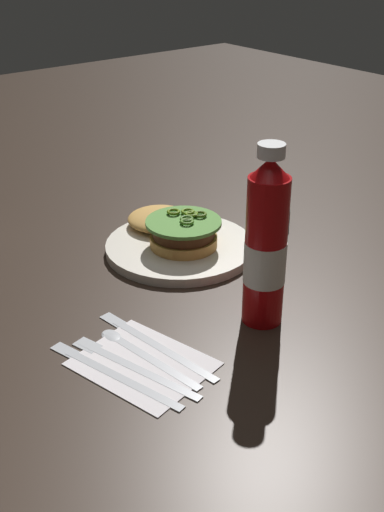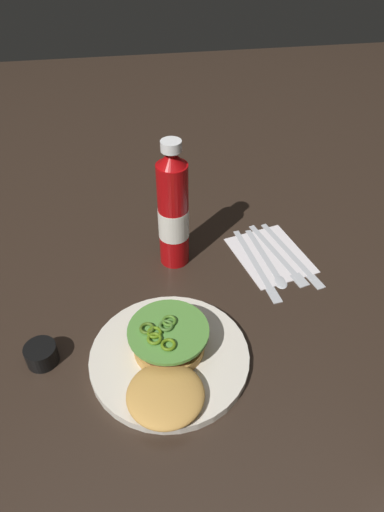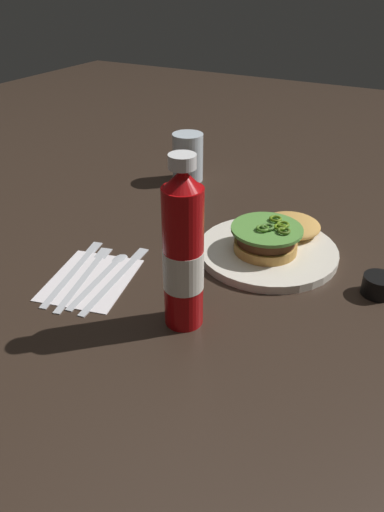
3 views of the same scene
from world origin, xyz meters
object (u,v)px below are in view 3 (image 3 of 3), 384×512
Objects in this scene: condiment_cup at (378,285)px; steak_knife at (77,266)px; spoon_utensil at (106,270)px; ketchup_bottle at (183,254)px; water_glass at (188,157)px; napkin at (91,279)px; dinner_plate at (268,251)px; burger_sandwich at (276,234)px; butter_knife at (120,273)px; fork_utensil at (88,270)px.

condiment_cup is 0.24× the size of steak_knife.
condiment_cup reaches higher than spoon_utensil.
ketchup_bottle reaches higher than water_glass.
napkin is at bearing 164.27° from spoon_utensil.
dinner_plate is 0.20m from condiment_cup.
butter_knife is (-0.21, 0.20, -0.03)m from burger_sandwich.
ketchup_bottle reaches higher than dinner_plate.
dinner_plate is at bearing -50.44° from fork_utensil.
burger_sandwich reaches higher than steak_knife.
ketchup_bottle reaches higher than spoon_utensil.
butter_knife and steak_knife have the same top height.
condiment_cup is at bearing -68.70° from fork_utensil.
butter_knife is 0.06m from fork_utensil.
burger_sandwich reaches higher than spoon_utensil.
water_glass reaches higher than burger_sandwich.
butter_knife is 0.03m from spoon_utensil.
butter_knife is at bearing -165.99° from water_glass.
water_glass is at bearing 8.90° from napkin.
burger_sandwich is 0.34m from fork_utensil.
ketchup_bottle is at bearing -109.12° from butter_knife.
water_glass reaches higher than dinner_plate.
napkin is at bearing 135.83° from burger_sandwich.
fork_utensil is at bearing 48.20° from napkin.
burger_sandwich is 0.20m from condiment_cup.
fork_utensil is at bearing 131.82° from burger_sandwich.
burger_sandwich is at bearing 74.92° from condiment_cup.
water_glass is 0.54× the size of steak_knife.
water_glass is (0.22, 0.31, 0.02)m from burger_sandwich.
spoon_utensil is (0.05, 0.18, -0.11)m from ketchup_bottle.
burger_sandwich is 1.84× the size of water_glass.
steak_knife is at bearing 81.39° from ketchup_bottle.
dinner_plate is 1.16× the size of butter_knife.
ketchup_bottle reaches higher than butter_knife.
spoon_utensil is at bearing -15.73° from napkin.
burger_sandwich is 0.36m from steak_knife.
burger_sandwich is (0.02, -0.00, 0.03)m from dinner_plate.
dinner_plate is 0.98× the size of ketchup_bottle.
water_glass is at bearing 51.05° from dinner_plate.
ketchup_bottle is 1.22× the size of steak_knife.
napkin is at bearing 84.42° from ketchup_bottle.
dinner_plate reaches higher than steak_knife.
napkin is at bearing -171.10° from water_glass.
napkin is (-0.24, 0.24, -0.03)m from burger_sandwich.
fork_utensil is (-0.20, 0.25, -0.00)m from dinner_plate.
water_glass is 0.57m from condiment_cup.
burger_sandwich is 0.38m from water_glass.
spoon_utensil is (-0.19, 0.22, -0.00)m from dinner_plate.
dinner_plate is 1.56× the size of napkin.
fork_utensil is (-0.45, -0.06, -0.05)m from water_glass.
fork_utensil is at bearing 80.62° from ketchup_bottle.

